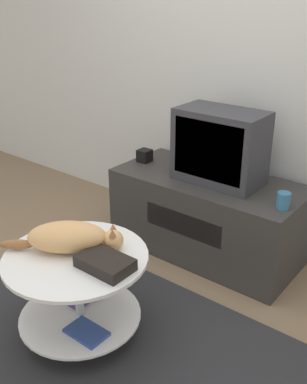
# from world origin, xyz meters

# --- Properties ---
(ground_plane) EXTENTS (12.00, 12.00, 0.00)m
(ground_plane) POSITION_xyz_m (0.00, 0.00, 0.00)
(ground_plane) COLOR #7F664C
(wall_back) EXTENTS (8.00, 0.05, 2.60)m
(wall_back) POSITION_xyz_m (0.00, 1.49, 1.30)
(wall_back) COLOR silver
(wall_back) RESTS_ON ground_plane
(rug) EXTENTS (2.01, 1.28, 0.02)m
(rug) POSITION_xyz_m (0.00, 0.00, 0.01)
(rug) COLOR #28282B
(rug) RESTS_ON ground_plane
(tv_stand) EXTENTS (1.24, 0.58, 0.54)m
(tv_stand) POSITION_xyz_m (-0.05, 1.11, 0.27)
(tv_stand) COLOR #33302D
(tv_stand) RESTS_ON ground_plane
(tv) EXTENTS (0.54, 0.31, 0.46)m
(tv) POSITION_xyz_m (0.02, 1.11, 0.77)
(tv) COLOR #333338
(tv) RESTS_ON tv_stand
(speaker) EXTENTS (0.09, 0.09, 0.09)m
(speaker) POSITION_xyz_m (-0.58, 1.10, 0.58)
(speaker) COLOR black
(speaker) RESTS_ON tv_stand
(mug) EXTENTS (0.07, 0.07, 0.09)m
(mug) POSITION_xyz_m (0.50, 1.00, 0.58)
(mug) COLOR teal
(mug) RESTS_ON tv_stand
(coffee_table) EXTENTS (0.70, 0.70, 0.47)m
(coffee_table) POSITION_xyz_m (-0.09, -0.01, 0.32)
(coffee_table) COLOR #B2B2B7
(coffee_table) RESTS_ON rug
(dvd_box) EXTENTS (0.25, 0.16, 0.06)m
(dvd_box) POSITION_xyz_m (0.10, -0.00, 0.52)
(dvd_box) COLOR black
(dvd_box) RESTS_ON coffee_table
(cat) EXTENTS (0.48, 0.42, 0.15)m
(cat) POSITION_xyz_m (-0.14, 0.01, 0.56)
(cat) COLOR tan
(cat) RESTS_ON coffee_table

